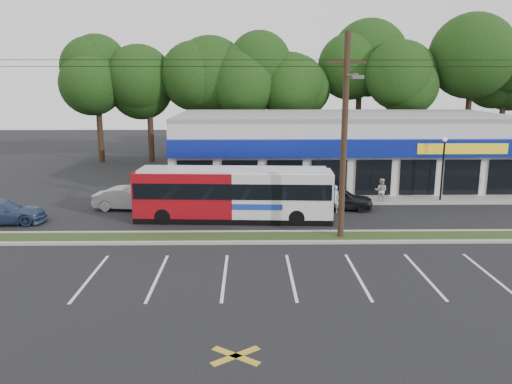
{
  "coord_description": "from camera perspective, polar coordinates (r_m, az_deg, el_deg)",
  "views": [
    {
      "loc": [
        -1.61,
        -22.96,
        7.68
      ],
      "look_at": [
        -1.19,
        5.0,
        1.52
      ],
      "focal_mm": 35.0,
      "sensor_mm": 36.0,
      "label": 1
    }
  ],
  "objects": [
    {
      "name": "sidewalk",
      "position": [
        33.52,
        10.54,
        -0.94
      ],
      "size": [
        32.0,
        2.2,
        0.1
      ],
      "primitive_type": "cube",
      "color": "#9E9E93",
      "rests_on": "ground"
    },
    {
      "name": "curb_south",
      "position": [
        24.38,
        2.99,
        -5.77
      ],
      "size": [
        40.0,
        0.25,
        0.14
      ],
      "primitive_type": "cube",
      "color": "#9E9E93",
      "rests_on": "ground"
    },
    {
      "name": "lamp_post",
      "position": [
        34.54,
        20.6,
        3.3
      ],
      "size": [
        0.3,
        0.3,
        4.25
      ],
      "color": "black",
      "rests_on": "ground"
    },
    {
      "name": "pedestrian_b",
      "position": [
        33.33,
        14.1,
        0.15
      ],
      "size": [
        0.96,
        0.87,
        1.62
      ],
      "primitive_type": "imported",
      "rotation": [
        0.0,
        0.0,
        2.74
      ],
      "color": "beige",
      "rests_on": "ground"
    },
    {
      "name": "car_blue",
      "position": [
        30.99,
        -26.95,
        -2.03
      ],
      "size": [
        4.76,
        2.32,
        1.33
      ],
      "primitive_type": "imported",
      "rotation": [
        0.0,
        0.0,
        1.67
      ],
      "color": "navy",
      "rests_on": "ground"
    },
    {
      "name": "utility_pole",
      "position": [
        24.4,
        9.71,
        6.93
      ],
      "size": [
        50.0,
        2.77,
        10.0
      ],
      "color": "black",
      "rests_on": "ground"
    },
    {
      "name": "ground",
      "position": [
        24.26,
        3.01,
        -6.04
      ],
      "size": [
        120.0,
        120.0,
        0.0
      ],
      "primitive_type": "plane",
      "color": "black",
      "rests_on": "ground"
    },
    {
      "name": "curb_north",
      "position": [
        26.0,
        2.74,
        -4.6
      ],
      "size": [
        40.0,
        0.25,
        0.14
      ],
      "primitive_type": "cube",
      "color": "#9E9E93",
      "rests_on": "ground"
    },
    {
      "name": "tree_line",
      "position": [
        49.29,
        5.83,
        13.23
      ],
      "size": [
        46.76,
        6.76,
        11.83
      ],
      "color": "black",
      "rests_on": "ground"
    },
    {
      "name": "pedestrian_a",
      "position": [
        30.19,
        8.93,
        -0.8
      ],
      "size": [
        0.67,
        0.49,
        1.7
      ],
      "primitive_type": "imported",
      "rotation": [
        0.0,
        0.0,
        3.28
      ],
      "color": "silver",
      "rests_on": "ground"
    },
    {
      "name": "metrobus",
      "position": [
        28.14,
        -2.56,
        -0.11
      ],
      "size": [
        11.17,
        2.91,
        2.98
      ],
      "rotation": [
        0.0,
        0.0,
        -0.05
      ],
      "color": "maroon",
      "rests_on": "ground"
    },
    {
      "name": "car_silver",
      "position": [
        31.64,
        -14.34,
        -0.72
      ],
      "size": [
        4.32,
        1.85,
        1.38
      ],
      "primitive_type": "imported",
      "rotation": [
        0.0,
        0.0,
        1.48
      ],
      "color": "#95979C",
      "rests_on": "ground"
    },
    {
      "name": "strip_mall",
      "position": [
        39.84,
        9.47,
        5.02
      ],
      "size": [
        25.0,
        12.55,
        5.3
      ],
      "color": "beige",
      "rests_on": "ground"
    },
    {
      "name": "grass_strip",
      "position": [
        25.19,
        2.86,
        -5.19
      ],
      "size": [
        40.0,
        1.6,
        0.12
      ],
      "primitive_type": "cube",
      "color": "#203415",
      "rests_on": "ground"
    },
    {
      "name": "car_dark",
      "position": [
        31.16,
        9.54,
        -0.72
      ],
      "size": [
        4.19,
        2.14,
        1.37
      ],
      "primitive_type": "imported",
      "rotation": [
        0.0,
        0.0,
        1.44
      ],
      "color": "black",
      "rests_on": "ground"
    }
  ]
}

